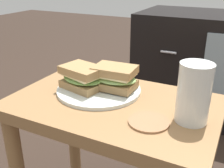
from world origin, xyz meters
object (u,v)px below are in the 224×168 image
at_px(plate, 99,90).
at_px(coaster, 149,122).
at_px(beer_glass, 194,95).
at_px(sandwich_back, 115,77).
at_px(sandwich_front, 83,77).

distance_m(plate, coaster, 0.22).
relative_size(beer_glass, coaster, 1.46).
bearing_deg(sandwich_back, coaster, -38.86).
height_order(sandwich_back, coaster, sandwich_back).
distance_m(sandwich_back, coaster, 0.19).
xyz_separation_m(plate, beer_glass, (0.28, -0.05, 0.06)).
bearing_deg(beer_glass, coaster, -147.50).
relative_size(sandwich_back, beer_glass, 0.89).
bearing_deg(sandwich_back, plate, -158.34).
xyz_separation_m(sandwich_front, sandwich_back, (0.09, 0.03, 0.00)).
xyz_separation_m(plate, sandwich_front, (-0.04, -0.02, 0.04)).
bearing_deg(sandwich_front, sandwich_back, 21.66).
bearing_deg(beer_glass, sandwich_back, 164.39).
height_order(sandwich_back, beer_glass, beer_glass).
xyz_separation_m(plate, coaster, (0.19, -0.10, -0.00)).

